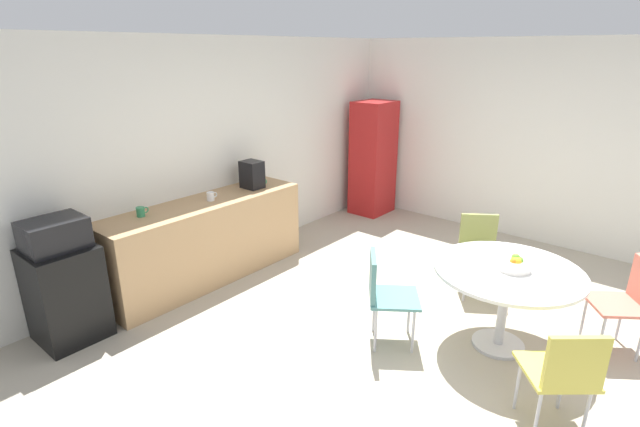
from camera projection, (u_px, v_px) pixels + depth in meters
ground_plane at (448, 343)px, 4.20m from camera, size 6.00×6.00×0.00m
wall_back at (221, 153)px, 5.59m from camera, size 6.00×0.10×2.60m
wall_side_right at (565, 146)px, 5.94m from camera, size 0.10×6.00×2.60m
counter_block at (207, 240)px, 5.26m from camera, size 2.34×0.60×0.90m
mini_fridge at (66, 294)px, 4.17m from camera, size 0.54×0.54×0.86m
microwave at (54, 234)px, 3.98m from camera, size 0.48×0.38×0.26m
locker_cabinet at (373, 158)px, 7.31m from camera, size 0.60×0.50×1.72m
round_table at (507, 282)px, 3.97m from camera, size 1.21×1.21×0.74m
chair_teal at (383, 289)px, 4.06m from camera, size 0.59×0.59×0.83m
chair_yellow at (565, 370)px, 3.03m from camera, size 0.59×0.59×0.83m
chair_coral at (631, 296)px, 3.94m from camera, size 0.59×0.59×0.83m
chair_olive at (479, 245)px, 4.96m from camera, size 0.58×0.58×0.83m
fruit_bowl at (514, 264)px, 3.90m from camera, size 0.27×0.27×0.13m
mug_white at (262, 183)px, 5.65m from camera, size 0.13×0.08×0.09m
mug_green at (141, 212)px, 4.66m from camera, size 0.13×0.08×0.09m
mug_red at (211, 196)px, 5.14m from camera, size 0.13×0.08×0.09m
coffee_maker at (252, 175)px, 5.57m from camera, size 0.20×0.24×0.32m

